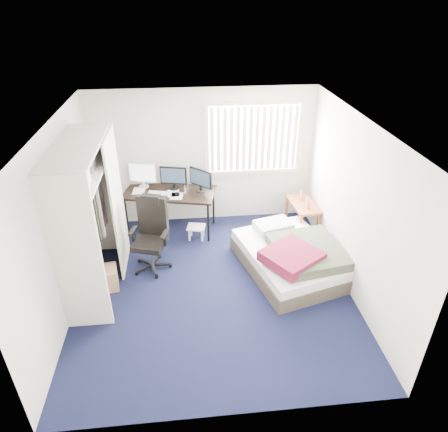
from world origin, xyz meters
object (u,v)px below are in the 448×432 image
object	(u,v)px
desk	(170,190)
office_chair	(152,241)
bed	(292,256)
nightstand	(303,206)

from	to	relation	value
desk	office_chair	bearing A→B (deg)	-104.99
bed	office_chair	bearing A→B (deg)	170.64
desk	bed	bearing A→B (deg)	-37.72
desk	nightstand	distance (m)	2.41
office_chair	desk	bearing A→B (deg)	75.01
office_chair	bed	world-z (taller)	office_chair
office_chair	nightstand	bearing A→B (deg)	17.16
nightstand	bed	world-z (taller)	nightstand
office_chair	bed	distance (m)	2.23
desk	bed	distance (m)	2.46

